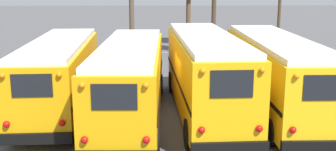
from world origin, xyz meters
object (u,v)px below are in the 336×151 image
school_bus_0 (60,73)px  school_bus_3 (276,72)px  school_bus_2 (205,72)px  utility_pole (132,7)px  school_bus_1 (130,78)px

school_bus_0 → school_bus_3: bearing=-1.8°
school_bus_0 → school_bus_2: (6.10, -0.71, 0.16)m
utility_pole → school_bus_1: bearing=-87.4°
utility_pole → school_bus_2: bearing=-74.6°
school_bus_3 → utility_pole: size_ratio=1.52×
school_bus_2 → school_bus_3: size_ratio=0.94×
school_bus_0 → school_bus_3: size_ratio=0.89×
utility_pole → school_bus_0: bearing=-100.8°
school_bus_0 → school_bus_1: size_ratio=0.93×
school_bus_0 → school_bus_2: 6.15m
school_bus_0 → utility_pole: size_ratio=1.35×
school_bus_2 → school_bus_3: school_bus_2 is taller
school_bus_0 → school_bus_1: bearing=-20.1°
school_bus_0 → school_bus_2: bearing=-6.6°
school_bus_0 → school_bus_2: school_bus_2 is taller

